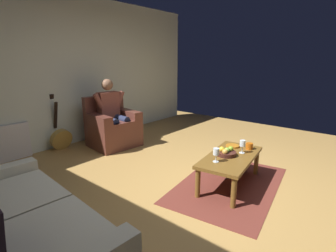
{
  "coord_description": "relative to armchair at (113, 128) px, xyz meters",
  "views": [
    {
      "loc": [
        2.71,
        1.44,
        1.58
      ],
      "look_at": [
        -0.25,
        -1.01,
        0.58
      ],
      "focal_mm": 27.69,
      "sensor_mm": 36.0,
      "label": 1
    }
  ],
  "objects": [
    {
      "name": "person_seated",
      "position": [
        0.0,
        0.02,
        0.33
      ],
      "size": [
        0.65,
        0.61,
        1.23
      ],
      "rotation": [
        0.0,
        0.0,
        -0.12
      ],
      "color": "brown",
      "rests_on": "ground"
    },
    {
      "name": "fruit_bowl",
      "position": [
        0.09,
        2.35,
        0.11
      ],
      "size": [
        0.25,
        0.25,
        0.11
      ],
      "color": "#401E18",
      "rests_on": "coffee_table"
    },
    {
      "name": "wall_back",
      "position": [
        0.2,
        -0.73,
        1.02
      ],
      "size": [
        6.12,
        0.06,
        2.71
      ],
      "primitive_type": "cube",
      "color": "white",
      "rests_on": "ground"
    },
    {
      "name": "couch",
      "position": [
        2.46,
        1.93,
        -0.02
      ],
      "size": [
        1.05,
        1.76,
        0.89
      ],
      "rotation": [
        0.0,
        0.0,
        1.5
      ],
      "color": "beige",
      "rests_on": "ground"
    },
    {
      "name": "ground_plane",
      "position": [
        0.2,
        2.3,
        -0.33
      ],
      "size": [
        7.19,
        7.19,
        0.0
      ],
      "primitive_type": "plane",
      "color": "#AA8144"
    },
    {
      "name": "candle_jar",
      "position": [
        -0.32,
        2.48,
        0.11
      ],
      "size": [
        0.09,
        0.09,
        0.08
      ],
      "primitive_type": "cylinder",
      "color": "#B95511",
      "rests_on": "coffee_table"
    },
    {
      "name": "guitar",
      "position": [
        0.74,
        -0.53,
        -0.11
      ],
      "size": [
        0.38,
        0.32,
        0.99
      ],
      "color": "#AB8539",
      "rests_on": "ground"
    },
    {
      "name": "decorative_dish",
      "position": [
        -0.27,
        2.27,
        0.08
      ],
      "size": [
        0.18,
        0.18,
        0.02
      ],
      "primitive_type": "cylinder",
      "color": "#B46C1D",
      "rests_on": "coffee_table"
    },
    {
      "name": "wine_glass_far",
      "position": [
        -0.12,
        2.47,
        0.19
      ],
      "size": [
        0.07,
        0.07,
        0.17
      ],
      "color": "silver",
      "rests_on": "coffee_table"
    },
    {
      "name": "wine_glass_near",
      "position": [
        0.36,
        2.36,
        0.18
      ],
      "size": [
        0.07,
        0.07,
        0.17
      ],
      "color": "silver",
      "rests_on": "coffee_table"
    },
    {
      "name": "rug",
      "position": [
        0.06,
        2.4,
        -0.33
      ],
      "size": [
        1.93,
        1.36,
        0.01
      ],
      "primitive_type": "cube",
      "rotation": [
        0.0,
        0.0,
        0.14
      ],
      "color": "maroon",
      "rests_on": "ground"
    },
    {
      "name": "armchair",
      "position": [
        0.0,
        0.0,
        0.0
      ],
      "size": [
        0.88,
        0.82,
        0.91
      ],
      "rotation": [
        0.0,
        0.0,
        -0.12
      ],
      "color": "brown",
      "rests_on": "ground"
    },
    {
      "name": "radiator",
      "position": [
        1.46,
        -0.66,
        -0.04
      ],
      "size": [
        0.5,
        0.06,
        0.58
      ],
      "primitive_type": "cube",
      "color": "white",
      "rests_on": "ground"
    },
    {
      "name": "coffee_table",
      "position": [
        0.06,
        2.4,
        0.01
      ],
      "size": [
        1.16,
        0.67,
        0.4
      ],
      "rotation": [
        0.0,
        0.0,
        0.14
      ],
      "color": "brown",
      "rests_on": "ground"
    }
  ]
}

